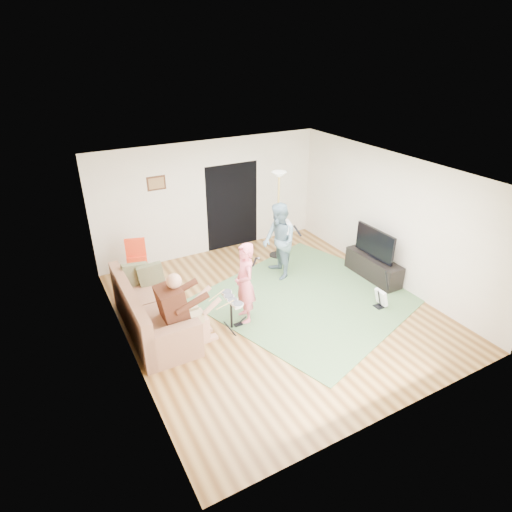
{
  "coord_description": "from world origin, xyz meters",
  "views": [
    {
      "loc": [
        -3.65,
        -5.88,
        4.66
      ],
      "look_at": [
        -0.27,
        0.3,
        1.09
      ],
      "focal_mm": 30.0,
      "sensor_mm": 36.0,
      "label": 1
    }
  ],
  "objects_px": {
    "sofa": "(149,315)",
    "torchiere_lamp": "(279,200)",
    "tv_cabinet": "(373,267)",
    "guitar_spare": "(382,297)",
    "dining_chair": "(137,270)",
    "guitarist": "(279,242)",
    "drum_kit": "(231,315)",
    "singer": "(245,283)",
    "television": "(375,243)"
  },
  "relations": [
    {
      "from": "singer",
      "to": "torchiere_lamp",
      "type": "relative_size",
      "value": 0.75
    },
    {
      "from": "sofa",
      "to": "singer",
      "type": "distance_m",
      "value": 1.79
    },
    {
      "from": "drum_kit",
      "to": "guitarist",
      "type": "xyz_separation_m",
      "value": [
        1.73,
        1.23,
        0.55
      ]
    },
    {
      "from": "sofa",
      "to": "dining_chair",
      "type": "distance_m",
      "value": 1.67
    },
    {
      "from": "torchiere_lamp",
      "to": "dining_chair",
      "type": "xyz_separation_m",
      "value": [
        -3.29,
        0.21,
        -1.06
      ]
    },
    {
      "from": "guitar_spare",
      "to": "guitarist",
      "type": "bearing_deg",
      "value": 118.7
    },
    {
      "from": "guitar_spare",
      "to": "dining_chair",
      "type": "relative_size",
      "value": 0.78
    },
    {
      "from": "torchiere_lamp",
      "to": "dining_chair",
      "type": "height_order",
      "value": "torchiere_lamp"
    },
    {
      "from": "tv_cabinet",
      "to": "guitar_spare",
      "type": "bearing_deg",
      "value": -124.59
    },
    {
      "from": "singer",
      "to": "dining_chair",
      "type": "bearing_deg",
      "value": -137.68
    },
    {
      "from": "drum_kit",
      "to": "dining_chair",
      "type": "bearing_deg",
      "value": 114.94
    },
    {
      "from": "guitar_spare",
      "to": "dining_chair",
      "type": "distance_m",
      "value": 4.98
    },
    {
      "from": "drum_kit",
      "to": "tv_cabinet",
      "type": "xyz_separation_m",
      "value": [
        3.5,
        0.18,
        -0.04
      ]
    },
    {
      "from": "sofa",
      "to": "torchiere_lamp",
      "type": "xyz_separation_m",
      "value": [
        3.53,
        1.44,
        1.11
      ]
    },
    {
      "from": "torchiere_lamp",
      "to": "television",
      "type": "height_order",
      "value": "torchiere_lamp"
    },
    {
      "from": "sofa",
      "to": "guitarist",
      "type": "bearing_deg",
      "value": 10.84
    },
    {
      "from": "television",
      "to": "guitar_spare",
      "type": "bearing_deg",
      "value": -122.52
    },
    {
      "from": "guitar_spare",
      "to": "tv_cabinet",
      "type": "height_order",
      "value": "guitar_spare"
    },
    {
      "from": "drum_kit",
      "to": "singer",
      "type": "height_order",
      "value": "singer"
    },
    {
      "from": "guitar_spare",
      "to": "torchiere_lamp",
      "type": "height_order",
      "value": "torchiere_lamp"
    },
    {
      "from": "singer",
      "to": "sofa",
      "type": "bearing_deg",
      "value": -98.29
    },
    {
      "from": "tv_cabinet",
      "to": "television",
      "type": "xyz_separation_m",
      "value": [
        -0.05,
        0.0,
        0.6
      ]
    },
    {
      "from": "guitarist",
      "to": "tv_cabinet",
      "type": "xyz_separation_m",
      "value": [
        1.77,
        -1.05,
        -0.58
      ]
    },
    {
      "from": "guitarist",
      "to": "dining_chair",
      "type": "height_order",
      "value": "guitarist"
    },
    {
      "from": "sofa",
      "to": "torchiere_lamp",
      "type": "relative_size",
      "value": 1.11
    },
    {
      "from": "guitar_spare",
      "to": "tv_cabinet",
      "type": "relative_size",
      "value": 0.56
    },
    {
      "from": "guitarist",
      "to": "torchiere_lamp",
      "type": "bearing_deg",
      "value": 158.53
    },
    {
      "from": "guitar_spare",
      "to": "torchiere_lamp",
      "type": "relative_size",
      "value": 0.38
    },
    {
      "from": "guitarist",
      "to": "guitar_spare",
      "type": "relative_size",
      "value": 2.12
    },
    {
      "from": "singer",
      "to": "guitar_spare",
      "type": "bearing_deg",
      "value": 79.07
    },
    {
      "from": "guitar_spare",
      "to": "television",
      "type": "relative_size",
      "value": 0.74
    },
    {
      "from": "sofa",
      "to": "television",
      "type": "height_order",
      "value": "television"
    },
    {
      "from": "sofa",
      "to": "drum_kit",
      "type": "bearing_deg",
      "value": -26.51
    },
    {
      "from": "dining_chair",
      "to": "television",
      "type": "relative_size",
      "value": 0.95
    },
    {
      "from": "singer",
      "to": "guitar_spare",
      "type": "height_order",
      "value": "singer"
    },
    {
      "from": "sofa",
      "to": "guitarist",
      "type": "height_order",
      "value": "guitarist"
    },
    {
      "from": "tv_cabinet",
      "to": "guitarist",
      "type": "bearing_deg",
      "value": 149.19
    },
    {
      "from": "television",
      "to": "singer",
      "type": "bearing_deg",
      "value": -179.13
    },
    {
      "from": "guitarist",
      "to": "dining_chair",
      "type": "distance_m",
      "value": 3.04
    },
    {
      "from": "guitarist",
      "to": "torchiere_lamp",
      "type": "relative_size",
      "value": 0.81
    },
    {
      "from": "guitar_spare",
      "to": "torchiere_lamp",
      "type": "distance_m",
      "value": 3.17
    },
    {
      "from": "dining_chair",
      "to": "television",
      "type": "bearing_deg",
      "value": -9.04
    },
    {
      "from": "dining_chair",
      "to": "tv_cabinet",
      "type": "relative_size",
      "value": 0.73
    },
    {
      "from": "guitarist",
      "to": "guitar_spare",
      "type": "xyz_separation_m",
      "value": [
        1.1,
        -2.02,
        -0.61
      ]
    },
    {
      "from": "dining_chair",
      "to": "guitarist",
      "type": "bearing_deg",
      "value": -4.75
    },
    {
      "from": "drum_kit",
      "to": "guitar_spare",
      "type": "distance_m",
      "value": 2.94
    },
    {
      "from": "guitar_spare",
      "to": "tv_cabinet",
      "type": "xyz_separation_m",
      "value": [
        0.66,
        0.96,
        0.02
      ]
    },
    {
      "from": "sofa",
      "to": "dining_chair",
      "type": "height_order",
      "value": "dining_chair"
    },
    {
      "from": "sofa",
      "to": "guitarist",
      "type": "relative_size",
      "value": 1.38
    },
    {
      "from": "sofa",
      "to": "drum_kit",
      "type": "distance_m",
      "value": 1.46
    }
  ]
}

